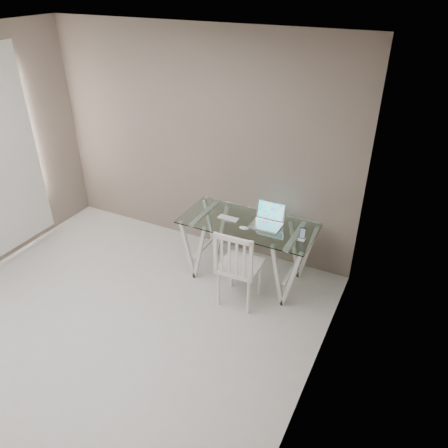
# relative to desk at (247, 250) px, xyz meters

# --- Properties ---
(room) EXTENTS (4.50, 4.52, 2.71)m
(room) POSITION_rel_desk_xyz_m (-0.96, -1.70, 1.33)
(room) COLOR beige
(room) RESTS_ON ground
(desk) EXTENTS (1.50, 0.70, 0.75)m
(desk) POSITION_rel_desk_xyz_m (0.00, 0.00, 0.00)
(desk) COLOR silver
(desk) RESTS_ON ground
(chair) EXTENTS (0.44, 0.44, 0.93)m
(chair) POSITION_rel_desk_xyz_m (0.10, -0.48, 0.13)
(chair) COLOR white
(chair) RESTS_ON ground
(laptop) EXTENTS (0.33, 0.28, 0.23)m
(laptop) POSITION_rel_desk_xyz_m (0.20, 0.08, 0.42)
(laptop) COLOR silver
(laptop) RESTS_ON desk
(keyboard) EXTENTS (0.25, 0.11, 0.01)m
(keyboard) POSITION_rel_desk_xyz_m (-0.24, -0.01, 0.37)
(keyboard) COLOR silver
(keyboard) RESTS_ON desk
(mouse) EXTENTS (0.11, 0.06, 0.03)m
(mouse) POSITION_rel_desk_xyz_m (0.01, -0.15, 0.38)
(mouse) COLOR silver
(mouse) RESTS_ON desk
(phone_dock) EXTENTS (0.07, 0.07, 0.13)m
(phone_dock) POSITION_rel_desk_xyz_m (0.64, -0.07, 0.40)
(phone_dock) COLOR white
(phone_dock) RESTS_ON desk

